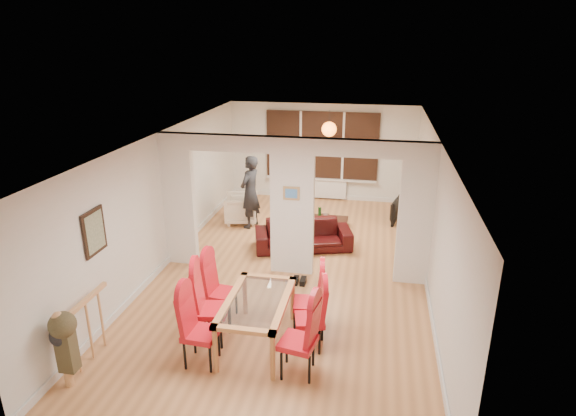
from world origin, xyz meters
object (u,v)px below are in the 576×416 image
(dining_chair_lc, at_px, (222,289))
(sofa, at_px, (303,235))
(bottle, at_px, (320,213))
(person, at_px, (250,192))
(dining_table, at_px, (257,322))
(television, at_px, (393,208))
(bowl, at_px, (325,216))
(coffee_table, at_px, (328,222))
(armchair, at_px, (241,209))
(dining_chair_lb, at_px, (211,305))
(dining_chair_ra, at_px, (298,337))
(dining_chair_rc, at_px, (308,299))
(dining_chair_rb, at_px, (310,315))
(dining_chair_la, at_px, (201,328))

(dining_chair_lc, xyz_separation_m, sofa, (0.83, 2.93, -0.25))
(bottle, bearing_deg, person, -171.42)
(dining_table, xyz_separation_m, television, (2.01, 5.52, -0.07))
(sofa, bearing_deg, dining_chair_lc, -122.03)
(dining_table, distance_m, bowl, 4.88)
(bottle, bearing_deg, coffee_table, 25.04)
(person, bearing_deg, dining_table, 33.13)
(person, distance_m, bowl, 1.87)
(dining_chair_lc, height_order, television, dining_chair_lc)
(armchair, relative_size, bottle, 2.48)
(dining_table, relative_size, dining_chair_lb, 1.34)
(dining_chair_ra, bearing_deg, bottle, 104.74)
(dining_table, xyz_separation_m, coffee_table, (0.52, 4.78, -0.26))
(dining_chair_rc, relative_size, bowl, 5.17)
(sofa, xyz_separation_m, bowl, (0.30, 1.41, -0.06))
(bowl, bearing_deg, dining_chair_lb, -102.74)
(dining_chair_ra, bearing_deg, television, 88.35)
(armchair, bearing_deg, dining_chair_rc, 17.19)
(dining_chair_rb, relative_size, television, 1.02)
(bowl, bearing_deg, dining_chair_ra, -87.28)
(dining_chair_lc, bearing_deg, bottle, 82.37)
(dining_chair_rc, distance_m, coffee_table, 4.31)
(dining_table, relative_size, armchair, 2.06)
(dining_chair_rc, height_order, person, person)
(dining_chair_rb, relative_size, bowl, 5.00)
(armchair, bearing_deg, bowl, 84.24)
(bottle, bearing_deg, dining_chair_rb, -84.59)
(dining_chair_lc, distance_m, coffee_table, 4.45)
(dining_chair_lc, relative_size, person, 0.63)
(coffee_table, bearing_deg, dining_chair_lb, -103.98)
(person, distance_m, bottle, 1.69)
(dining_chair_lb, height_order, dining_chair_rc, dining_chair_lb)
(dining_chair_rb, bearing_deg, dining_chair_lb, 170.99)
(dining_table, relative_size, bowl, 7.54)
(dining_chair_ra, height_order, television, dining_chair_ra)
(television, bearing_deg, dining_chair_lc, 164.48)
(dining_chair_lb, height_order, dining_chair_rb, dining_chair_lb)
(dining_chair_rb, bearing_deg, coffee_table, 79.79)
(armchair, bearing_deg, dining_table, 7.63)
(dining_chair_rc, distance_m, bottle, 4.21)
(dining_chair_rb, xyz_separation_m, person, (-2.03, 4.37, 0.34))
(dining_table, relative_size, coffee_table, 1.72)
(television, distance_m, bottle, 1.89)
(dining_chair_lc, height_order, sofa, dining_chair_lc)
(television, distance_m, bowl, 1.72)
(dining_chair_rb, height_order, coffee_table, dining_chair_rb)
(dining_chair_lb, height_order, person, person)
(person, bearing_deg, armchair, -109.55)
(bowl, bearing_deg, dining_chair_rc, -86.89)
(dining_chair_la, xyz_separation_m, television, (2.65, 6.09, -0.26))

